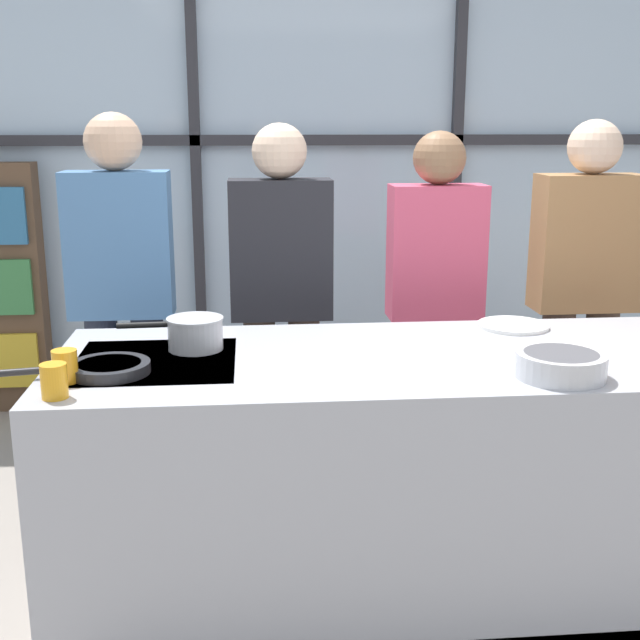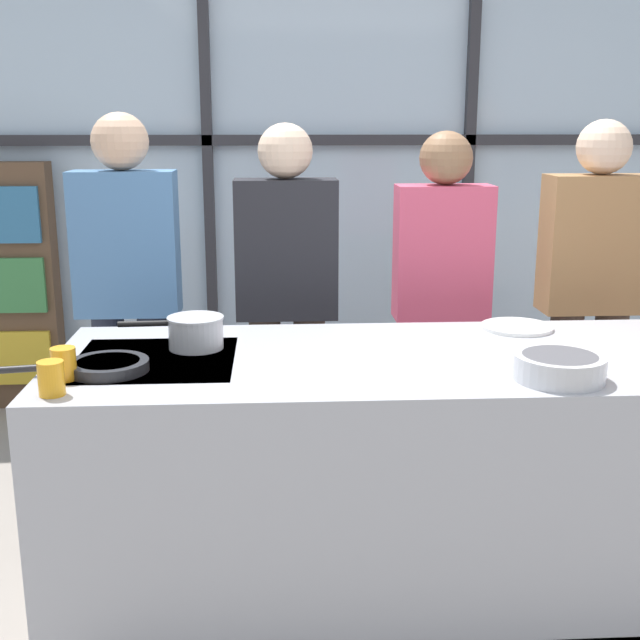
{
  "view_description": "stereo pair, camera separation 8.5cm",
  "coord_description": "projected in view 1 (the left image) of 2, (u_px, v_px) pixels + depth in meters",
  "views": [
    {
      "loc": [
        -0.47,
        -2.54,
        1.64
      ],
      "look_at": [
        -0.24,
        0.1,
        0.99
      ],
      "focal_mm": 45.0,
      "sensor_mm": 36.0,
      "label": 1
    },
    {
      "loc": [
        -0.39,
        -2.54,
        1.64
      ],
      "look_at": [
        -0.24,
        0.1,
        0.99
      ],
      "focal_mm": 45.0,
      "sensor_mm": 36.0,
      "label": 2
    }
  ],
  "objects": [
    {
      "name": "white_plate",
      "position": [
        513.0,
        325.0,
        3.03
      ],
      "size": [
        0.27,
        0.27,
        0.01
      ],
      "primitive_type": "cylinder",
      "color": "white",
      "rests_on": "demo_island"
    },
    {
      "name": "back_window_wall",
      "position": [
        327.0,
        163.0,
        4.75
      ],
      "size": [
        6.4,
        0.1,
        2.8
      ],
      "color": "silver",
      "rests_on": "ground_plane"
    },
    {
      "name": "ground_plane",
      "position": [
        387.0,
        590.0,
        2.89
      ],
      "size": [
        18.0,
        18.0,
        0.0
      ],
      "primitive_type": "plane",
      "color": "gray"
    },
    {
      "name": "juice_glass_far",
      "position": [
        65.0,
        366.0,
        2.38
      ],
      "size": [
        0.07,
        0.07,
        0.1
      ],
      "primitive_type": "cylinder",
      "color": "orange",
      "rests_on": "demo_island"
    },
    {
      "name": "frying_pan",
      "position": [
        106.0,
        368.0,
        2.47
      ],
      "size": [
        0.45,
        0.25,
        0.04
      ],
      "color": "#232326",
      "rests_on": "demo_island"
    },
    {
      "name": "spectator_far_right",
      "position": [
        584.0,
        286.0,
        3.57
      ],
      "size": [
        0.45,
        0.23,
        1.66
      ],
      "rotation": [
        0.0,
        0.0,
        3.14
      ],
      "color": "#47382D",
      "rests_on": "ground_plane"
    },
    {
      "name": "spectator_center_left",
      "position": [
        281.0,
        292.0,
        3.45
      ],
      "size": [
        0.43,
        0.23,
        1.64
      ],
      "rotation": [
        0.0,
        0.0,
        3.14
      ],
      "color": "#47382D",
      "rests_on": "ground_plane"
    },
    {
      "name": "demo_island",
      "position": [
        390.0,
        477.0,
        2.78
      ],
      "size": [
        2.25,
        0.88,
        0.89
      ],
      "color": "#A8AAB2",
      "rests_on": "ground_plane"
    },
    {
      "name": "mixing_bowl",
      "position": [
        561.0,
        364.0,
        2.43
      ],
      "size": [
        0.27,
        0.27,
        0.08
      ],
      "color": "silver",
      "rests_on": "demo_island"
    },
    {
      "name": "saucepan",
      "position": [
        195.0,
        332.0,
        2.73
      ],
      "size": [
        0.36,
        0.19,
        0.11
      ],
      "color": "silver",
      "rests_on": "demo_island"
    },
    {
      "name": "spectator_far_left",
      "position": [
        122.0,
        288.0,
        3.39
      ],
      "size": [
        0.43,
        0.24,
        1.68
      ],
      "rotation": [
        0.0,
        0.0,
        3.14
      ],
      "color": "#232838",
      "rests_on": "ground_plane"
    },
    {
      "name": "spectator_center_right",
      "position": [
        435.0,
        292.0,
        3.52
      ],
      "size": [
        0.41,
        0.23,
        1.61
      ],
      "rotation": [
        0.0,
        0.0,
        3.14
      ],
      "color": "#47382D",
      "rests_on": "ground_plane"
    },
    {
      "name": "juice_glass_near",
      "position": [
        54.0,
        381.0,
        2.25
      ],
      "size": [
        0.07,
        0.07,
        0.1
      ],
      "primitive_type": "cylinder",
      "color": "orange",
      "rests_on": "demo_island"
    }
  ]
}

